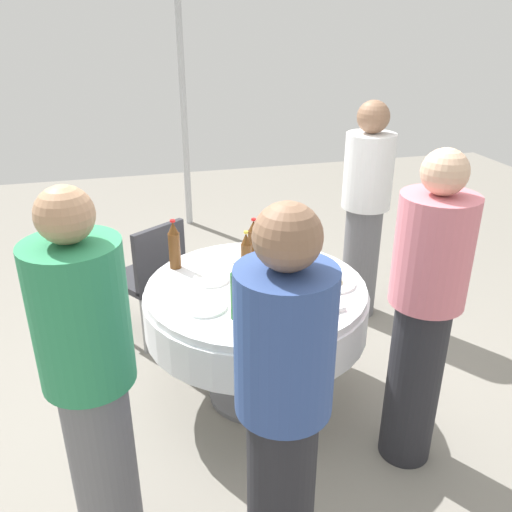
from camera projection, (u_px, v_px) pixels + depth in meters
ground_plane at (256, 393)px, 3.24m from camera, size 10.00×10.00×0.00m
dining_table at (256, 309)px, 3.00m from camera, size 1.24×1.24×0.74m
bottle_dark_green_front at (302, 254)px, 3.03m from camera, size 0.06×0.06×0.25m
bottle_green_near at (236, 292)px, 2.56m from camera, size 0.06×0.06×0.31m
bottle_brown_outer at (174, 246)px, 3.08m from camera, size 0.07×0.07×0.30m
bottle_brown_left at (246, 256)px, 2.97m from camera, size 0.06×0.06×0.28m
bottle_brown_far at (254, 245)px, 3.08m from camera, size 0.07×0.07×0.31m
wine_glass_left at (277, 279)px, 2.78m from camera, size 0.07×0.07×0.14m
wine_glass_far at (297, 304)px, 2.54m from camera, size 0.06×0.06×0.15m
plate_east at (333, 283)px, 2.94m from camera, size 0.24×0.24×0.04m
plate_right at (212, 279)px, 2.99m from camera, size 0.20×0.20×0.02m
plate_south at (205, 307)px, 2.71m from camera, size 0.22×0.22×0.02m
fork_near at (288, 255)px, 3.29m from camera, size 0.11×0.16×0.00m
spoon_outer at (232, 257)px, 3.27m from camera, size 0.18×0.02×0.00m
folded_napkin at (322, 305)px, 2.71m from camera, size 0.21×0.21×0.02m
person_front at (283, 408)px, 1.88m from camera, size 0.34×0.34×1.60m
person_near at (424, 313)px, 2.47m from camera, size 0.34×0.34×1.61m
person_outer at (365, 209)px, 3.79m from camera, size 0.34×0.34×1.59m
person_left at (91, 384)px, 1.99m from camera, size 0.34×0.34×1.61m
chair_rear at (152, 272)px, 3.58m from camera, size 0.56×0.56×0.87m
tent_pole_secondary at (183, 101)px, 5.33m from camera, size 0.07×0.07×2.59m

